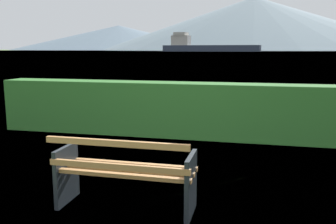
# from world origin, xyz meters

# --- Properties ---
(ground_plane) EXTENTS (1400.00, 1400.00, 0.00)m
(ground_plane) POSITION_xyz_m (0.00, 0.00, 0.00)
(ground_plane) COLOR #567A38
(water_surface) EXTENTS (620.00, 620.00, 0.00)m
(water_surface) POSITION_xyz_m (0.00, 308.69, 0.00)
(water_surface) COLOR #6B8EA3
(water_surface) RESTS_ON ground_plane
(park_bench) EXTENTS (1.56, 0.58, 0.87)m
(park_bench) POSITION_xyz_m (-0.00, -0.06, 0.42)
(park_bench) COLOR #A0703F
(park_bench) RESTS_ON ground_plane
(hedge_row) EXTENTS (7.97, 0.62, 1.11)m
(hedge_row) POSITION_xyz_m (0.00, 3.52, 0.56)
(hedge_row) COLOR #2D6B28
(hedge_row) RESTS_ON ground_plane
(cargo_ship_large) EXTENTS (69.40, 18.59, 13.58)m
(cargo_ship_large) POSITION_xyz_m (-33.64, 255.81, 3.80)
(cargo_ship_large) COLOR #2D384C
(cargo_ship_large) RESTS_ON water_surface
(distant_hills) EXTENTS (860.30, 456.96, 75.06)m
(distant_hills) POSITION_xyz_m (31.09, 558.23, 33.89)
(distant_hills) COLOR slate
(distant_hills) RESTS_ON ground_plane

